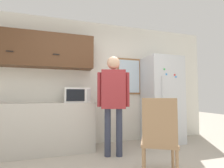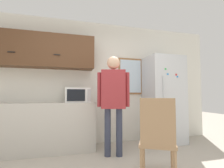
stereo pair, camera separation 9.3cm
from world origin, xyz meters
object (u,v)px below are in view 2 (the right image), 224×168
Objects in this scene: person at (113,94)px; chair at (157,136)px; microwave at (77,95)px; refrigerator at (163,99)px.

chair is (0.30, -0.96, -0.53)m from person.
microwave is at bearing 152.82° from person.
chair is (-1.05, -1.51, -0.42)m from refrigerator.
refrigerator is at bearing 38.52° from person.
chair is at bearing -124.78° from refrigerator.
refrigerator is 1.88m from chair.
microwave is 0.27× the size of person.
chair is at bearing -56.47° from person.
microwave is 0.47× the size of chair.
refrigerator is (1.92, -0.00, -0.09)m from microwave.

